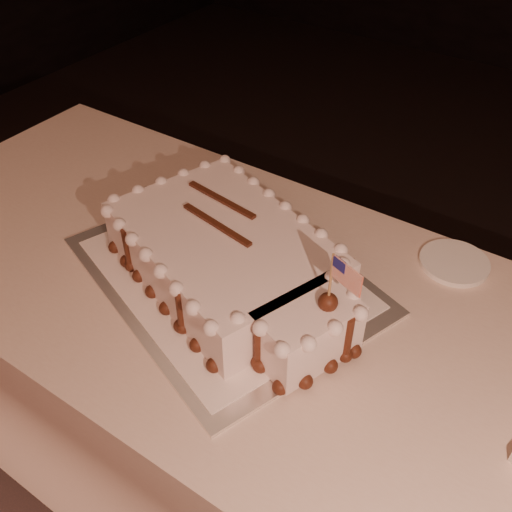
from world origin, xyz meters
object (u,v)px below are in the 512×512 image
Objects in this scene: banquet_table at (344,452)px; sheet_cake at (233,261)px; side_plate at (454,263)px; cake_board at (225,275)px.

sheet_cake is at bearing -179.19° from banquet_table.
sheet_cake is at bearing -138.34° from side_plate.
banquet_table is 3.88× the size of cake_board.
side_plate is (0.06, 0.32, 0.38)m from banquet_table.
cake_board is at bearing 178.84° from banquet_table.
cake_board is (-0.33, 0.01, 0.38)m from banquet_table.
sheet_cake reaches higher than cake_board.
sheet_cake is 0.48m from side_plate.
cake_board is 4.14× the size of side_plate.
sheet_cake reaches higher than banquet_table.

